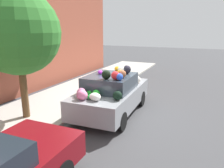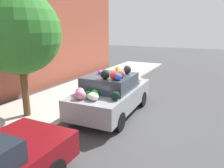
{
  "view_description": "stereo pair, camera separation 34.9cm",
  "coord_description": "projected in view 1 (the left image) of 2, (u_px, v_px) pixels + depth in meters",
  "views": [
    {
      "loc": [
        -7.14,
        -3.12,
        3.16
      ],
      "look_at": [
        0.0,
        0.04,
        1.15
      ],
      "focal_mm": 35.0,
      "sensor_mm": 36.0,
      "label": 1
    },
    {
      "loc": [
        -6.99,
        -3.43,
        3.16
      ],
      "look_at": [
        0.0,
        0.04,
        1.15
      ],
      "focal_mm": 35.0,
      "sensor_mm": 36.0,
      "label": 2
    }
  ],
  "objects": [
    {
      "name": "ground_plane",
      "position": [
        113.0,
        113.0,
        8.33
      ],
      "size": [
        60.0,
        60.0,
        0.0
      ],
      "primitive_type": "plane",
      "color": "#424244"
    },
    {
      "name": "building_facade",
      "position": [
        11.0,
        40.0,
        9.6
      ],
      "size": [
        18.0,
        1.2,
        5.31
      ],
      "color": "#9E4C38",
      "rests_on": "ground"
    },
    {
      "name": "street_tree",
      "position": [
        18.0,
        33.0,
        7.04
      ],
      "size": [
        2.77,
        2.77,
        4.29
      ],
      "color": "brown",
      "rests_on": "sidewalk_curb"
    },
    {
      "name": "art_car",
      "position": [
        112.0,
        93.0,
        8.1
      ],
      "size": [
        4.05,
        1.93,
        1.83
      ],
      "rotation": [
        0.0,
        0.0,
        0.03
      ],
      "color": "gray",
      "rests_on": "ground"
    },
    {
      "name": "fire_hydrant",
      "position": [
        101.0,
        83.0,
        10.99
      ],
      "size": [
        0.2,
        0.2,
        0.7
      ],
      "color": "#B2B2B7",
      "rests_on": "sidewalk_curb"
    },
    {
      "name": "sidewalk_curb",
      "position": [
        55.0,
        102.0,
        9.38
      ],
      "size": [
        24.0,
        3.2,
        0.11
      ],
      "color": "#B2ADA3",
      "rests_on": "ground"
    }
  ]
}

